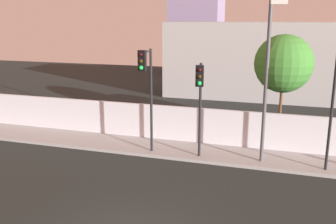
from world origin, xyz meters
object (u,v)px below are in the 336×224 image
Objects in this scene: street_lamp_curbside at (268,71)px; roadside_tree_leftmost at (284,64)px; traffic_light_right at (146,80)px; traffic_light_left at (200,91)px.

street_lamp_curbside is 3.51m from roadside_tree_leftmost.
street_lamp_curbside reaches higher than traffic_light_right.
street_lamp_curbside is (5.21, 0.48, 0.53)m from traffic_light_right.
roadside_tree_leftmost is at bearing 80.39° from street_lamp_curbside.
traffic_light_right is 0.87× the size of roadside_tree_leftmost.
traffic_light_right is 0.70× the size of street_lamp_curbside.
street_lamp_curbside is at bearing 9.54° from traffic_light_left.
roadside_tree_leftmost is at bearing 34.16° from traffic_light_right.
roadside_tree_leftmost is at bearing 49.49° from traffic_light_left.
roadside_tree_leftmost is (5.80, 3.94, 0.48)m from traffic_light_right.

